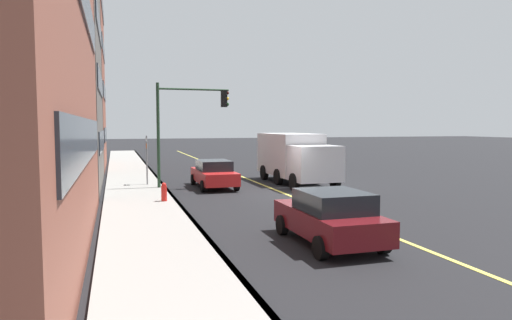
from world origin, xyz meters
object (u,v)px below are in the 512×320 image
at_px(fire_hydrant, 164,194).
at_px(truck_white, 295,156).
at_px(car_maroon, 330,217).
at_px(car_red, 214,174).
at_px(street_sign_post, 147,157).
at_px(traffic_light_mast, 186,117).

bearing_deg(fire_hydrant, truck_white, -57.60).
relative_size(car_maroon, truck_white, 0.57).
xyz_separation_m(car_red, truck_white, (0.51, -4.92, 0.80)).
distance_m(street_sign_post, fire_hydrant, 5.99).
bearing_deg(traffic_light_mast, car_red, -83.90).
relative_size(car_red, fire_hydrant, 4.87).
bearing_deg(car_maroon, traffic_light_mast, 9.78).
bearing_deg(fire_hydrant, car_maroon, -154.53).
distance_m(truck_white, street_sign_post, 8.39).
height_order(traffic_light_mast, street_sign_post, traffic_light_mast).
distance_m(truck_white, fire_hydrant, 9.59).
bearing_deg(car_maroon, fire_hydrant, 25.47).
height_order(truck_white, fire_hydrant, truck_white).
distance_m(car_red, fire_hydrant, 5.57).
bearing_deg(traffic_light_mast, street_sign_post, 54.00).
relative_size(car_red, truck_white, 0.63).
xyz_separation_m(truck_white, street_sign_post, (0.75, 8.35, 0.10)).
bearing_deg(truck_white, car_red, 95.96).
xyz_separation_m(car_red, street_sign_post, (1.27, 3.44, 0.89)).
relative_size(truck_white, street_sign_post, 2.58).
bearing_deg(car_red, fire_hydrant, 145.72).
bearing_deg(car_maroon, car_red, 3.02).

